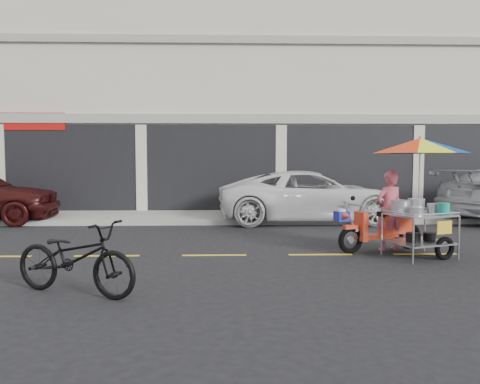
{
  "coord_description": "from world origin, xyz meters",
  "views": [
    {
      "loc": [
        -1.77,
        -8.67,
        1.8
      ],
      "look_at": [
        -1.5,
        0.6,
        1.15
      ],
      "focal_mm": 35.0,
      "sensor_mm": 36.0,
      "label": 1
    }
  ],
  "objects": [
    {
      "name": "centerline",
      "position": [
        0.0,
        0.0,
        0.0
      ],
      "size": [
        42.0,
        0.1,
        0.01
      ],
      "primitive_type": "cube",
      "color": "gold",
      "rests_on": "ground"
    },
    {
      "name": "white_pickup",
      "position": [
        0.65,
        4.7,
        0.73
      ],
      "size": [
        5.34,
        2.57,
        1.47
      ],
      "primitive_type": "imported",
      "rotation": [
        0.0,
        0.0,
        1.6
      ],
      "color": "silver",
      "rests_on": "ground"
    },
    {
      "name": "food_vendor_rig",
      "position": [
        1.64,
        0.01,
        1.41
      ],
      "size": [
        2.62,
        2.19,
        2.25
      ],
      "rotation": [
        0.0,
        0.0,
        0.34
      ],
      "color": "black",
      "rests_on": "ground"
    },
    {
      "name": "ground",
      "position": [
        0.0,
        0.0,
        0.0
      ],
      "size": [
        90.0,
        90.0,
        0.0
      ],
      "primitive_type": "plane",
      "color": "black"
    },
    {
      "name": "sidewalk",
      "position": [
        0.0,
        5.5,
        0.07
      ],
      "size": [
        45.0,
        3.0,
        0.15
      ],
      "primitive_type": "cube",
      "color": "gray",
      "rests_on": "ground"
    },
    {
      "name": "shophouse_block",
      "position": [
        2.82,
        10.59,
        4.24
      ],
      "size": [
        36.0,
        8.11,
        10.4
      ],
      "color": "beige",
      "rests_on": "ground"
    },
    {
      "name": "near_bicycle",
      "position": [
        -3.78,
        -2.48,
        0.5
      ],
      "size": [
        2.01,
        1.35,
        1.0
      ],
      "primitive_type": "imported",
      "rotation": [
        0.0,
        0.0,
        1.17
      ],
      "color": "black",
      "rests_on": "ground"
    }
  ]
}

